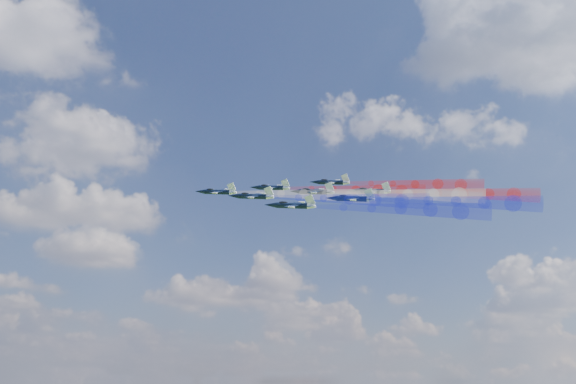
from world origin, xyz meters
name	(u,v)px	position (x,y,z in m)	size (l,w,h in m)	color
jet_lead	(217,192)	(-3.78, -7.41, 160.76)	(8.57, 10.71, 2.86)	black
trail_lead	(304,194)	(12.28, -21.06, 158.76)	(3.57, 32.90, 3.57)	white
jet_inner_left	(253,196)	(-1.08, -22.44, 156.26)	(8.57, 10.71, 2.86)	black
trail_inner_left	(349,199)	(14.99, -36.10, 154.27)	(3.57, 32.90, 3.57)	#1A23DD
jet_inner_right	(271,188)	(10.76, -6.54, 163.93)	(8.57, 10.71, 2.86)	black
trail_inner_right	(356,190)	(26.82, -20.19, 161.94)	(3.57, 32.90, 3.57)	red
jet_outer_left	(292,206)	(0.74, -37.78, 150.78)	(8.57, 10.71, 2.86)	black
trail_outer_left	(401,209)	(16.81, -51.43, 148.79)	(3.57, 32.90, 3.57)	#1A23DD
jet_center_third	(314,192)	(13.96, -22.68, 159.15)	(8.57, 10.71, 2.86)	black
trail_center_third	(408,194)	(30.03, -36.33, 157.16)	(3.57, 32.90, 3.57)	white
jet_outer_right	(331,182)	(26.19, -9.69, 166.56)	(8.57, 10.71, 2.86)	black
trail_outer_right	(415,184)	(42.26, -23.35, 164.56)	(3.57, 32.90, 3.57)	red
jet_rear_left	(352,199)	(15.73, -36.12, 154.42)	(8.57, 10.71, 2.86)	black
trail_rear_left	(456,202)	(31.80, -49.77, 152.43)	(3.57, 32.90, 3.57)	#1A23DD
jet_rear_right	(371,191)	(28.41, -24.27, 160.74)	(8.57, 10.71, 2.86)	black
trail_rear_right	(463,193)	(44.48, -37.92, 158.74)	(3.57, 32.90, 3.57)	red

